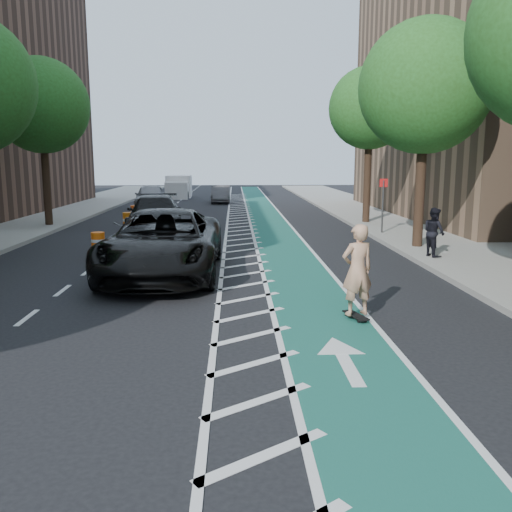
{
  "coord_description": "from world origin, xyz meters",
  "views": [
    {
      "loc": [
        1.19,
        -11.18,
        3.29
      ],
      "look_at": [
        1.68,
        1.07,
        1.1
      ],
      "focal_mm": 38.0,
      "sensor_mm": 36.0,
      "label": 1
    }
  ],
  "objects_px": {
    "suv_far": "(155,215)",
    "barrel_a": "(98,244)",
    "skateboarder": "(357,270)",
    "suv_near": "(163,243)"
  },
  "relations": [
    {
      "from": "skateboarder",
      "to": "suv_near",
      "type": "bearing_deg",
      "value": -61.92
    },
    {
      "from": "skateboarder",
      "to": "suv_far",
      "type": "distance_m",
      "value": 15.03
    },
    {
      "from": "suv_far",
      "to": "barrel_a",
      "type": "height_order",
      "value": "suv_far"
    },
    {
      "from": "skateboarder",
      "to": "suv_far",
      "type": "relative_size",
      "value": 0.33
    },
    {
      "from": "suv_far",
      "to": "barrel_a",
      "type": "xyz_separation_m",
      "value": [
        -1.16,
        -5.72,
        -0.46
      ]
    },
    {
      "from": "suv_far",
      "to": "barrel_a",
      "type": "bearing_deg",
      "value": -107.47
    },
    {
      "from": "skateboarder",
      "to": "barrel_a",
      "type": "xyz_separation_m",
      "value": [
        -7.26,
        8.01,
        -0.68
      ]
    },
    {
      "from": "skateboarder",
      "to": "barrel_a",
      "type": "bearing_deg",
      "value": -64.4
    },
    {
      "from": "suv_far",
      "to": "skateboarder",
      "type": "bearing_deg",
      "value": -72.02
    },
    {
      "from": "skateboarder",
      "to": "suv_far",
      "type": "xyz_separation_m",
      "value": [
        -6.1,
        13.73,
        -0.22
      ]
    }
  ]
}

